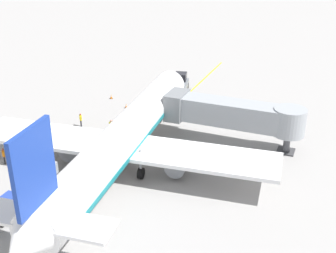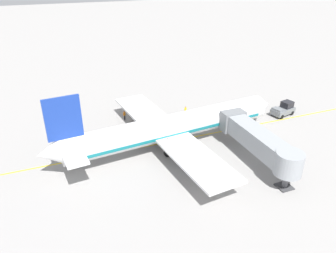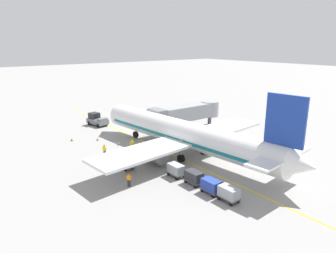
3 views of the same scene
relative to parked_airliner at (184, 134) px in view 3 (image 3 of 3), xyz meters
name	(u,v)px [view 3 (image 3 of 3)]	position (x,y,z in m)	size (l,w,h in m)	color
ground_plane	(178,157)	(-1.33, -0.25, -3.19)	(400.00, 400.00, 0.00)	gray
gate_lead_in_line	(178,157)	(-1.33, -0.25, -3.18)	(0.24, 80.00, 0.01)	gold
parked_airliner	(184,134)	(0.00, 0.00, 0.00)	(30.37, 37.35, 10.63)	white
jet_bridge	(187,113)	(8.42, 9.23, 0.27)	(15.12, 3.50, 4.98)	#93999E
pushback_tractor	(97,120)	(-2.93, 23.08, -2.09)	(3.13, 4.78, 2.40)	slate
baggage_tug_lead	(124,163)	(-9.29, 0.93, -2.47)	(1.60, 2.65, 1.62)	slate
baggage_cart_front	(176,169)	(-5.57, -5.15, -2.24)	(1.30, 2.90, 1.58)	#4C4C51
baggage_cart_second_in_train	(194,177)	(-5.22, -8.04, -2.24)	(1.30, 2.90, 1.58)	#4C4C51
baggage_cart_third_in_train	(211,185)	(-5.25, -10.82, -2.24)	(1.30, 2.90, 1.58)	#4C4C51
baggage_cart_tail_end	(229,193)	(-5.03, -13.14, -2.24)	(1.30, 2.90, 1.58)	#4C4C51
ground_crew_wing_walker	(129,179)	(-11.50, -4.06, -2.23)	(0.57, 0.58, 1.69)	#232328
ground_crew_loader	(104,149)	(-9.32, 6.63, -2.23)	(0.54, 0.60, 1.69)	#232328
ground_crew_marshaller	(132,144)	(-4.96, 6.30, -2.23)	(0.73, 0.26, 1.69)	#232328
safety_cone_nose_left	(98,139)	(-7.05, 13.98, -2.90)	(0.36, 0.36, 0.59)	black
safety_cone_nose_right	(119,143)	(-5.41, 9.71, -2.90)	(0.36, 0.36, 0.59)	black
safety_cone_wing_tip	(72,139)	(-10.60, 16.32, -2.90)	(0.36, 0.36, 0.59)	black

